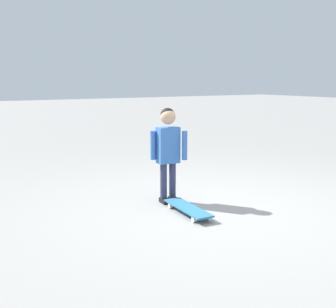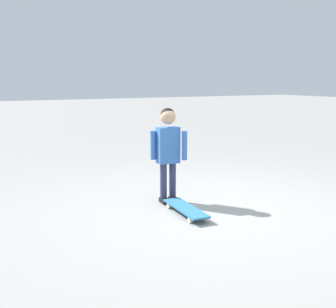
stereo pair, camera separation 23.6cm
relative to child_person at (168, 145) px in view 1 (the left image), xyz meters
name	(u,v)px [view 1 (the left image)]	position (x,y,z in m)	size (l,w,h in m)	color
ground_plane	(222,210)	(-0.32, 0.57, -0.66)	(50.00, 50.00, 0.00)	gray
child_person	(168,145)	(0.00, 0.00, 0.00)	(0.35, 0.25, 1.06)	#2D3351
skateboard	(188,208)	(0.05, 0.48, -0.60)	(0.25, 0.72, 0.07)	teal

